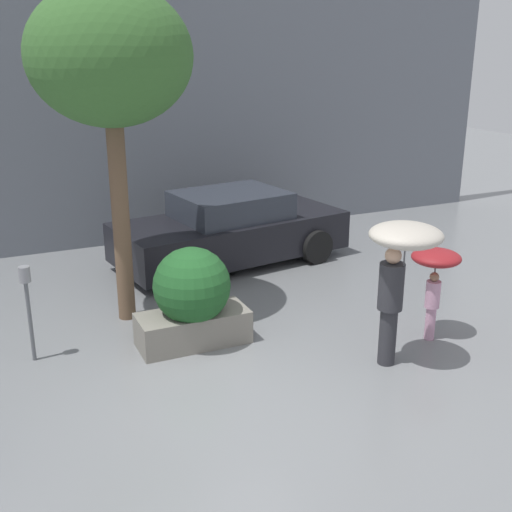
{
  "coord_description": "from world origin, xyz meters",
  "views": [
    {
      "loc": [
        -2.41,
        -6.15,
        3.88
      ],
      "look_at": [
        1.1,
        1.6,
        1.05
      ],
      "focal_mm": 45.0,
      "sensor_mm": 36.0,
      "label": 1
    }
  ],
  "objects_px": {
    "person_child": "(435,267)",
    "parked_car_near": "(231,230)",
    "planter_box": "(192,298)",
    "parking_meter": "(27,294)",
    "person_adult": "(401,257)",
    "street_tree": "(110,59)"
  },
  "relations": [
    {
      "from": "planter_box",
      "to": "parking_meter",
      "type": "xyz_separation_m",
      "value": [
        -2.03,
        0.4,
        0.25
      ]
    },
    {
      "from": "planter_box",
      "to": "person_child",
      "type": "xyz_separation_m",
      "value": [
        3.05,
        -1.15,
        0.36
      ]
    },
    {
      "from": "parked_car_near",
      "to": "street_tree",
      "type": "relative_size",
      "value": 0.95
    },
    {
      "from": "street_tree",
      "to": "parking_meter",
      "type": "distance_m",
      "value": 3.22
    },
    {
      "from": "person_adult",
      "to": "person_child",
      "type": "xyz_separation_m",
      "value": [
        0.95,
        0.47,
        -0.42
      ]
    },
    {
      "from": "person_adult",
      "to": "street_tree",
      "type": "relative_size",
      "value": 0.4
    },
    {
      "from": "parked_car_near",
      "to": "street_tree",
      "type": "bearing_deg",
      "value": 116.9
    },
    {
      "from": "person_child",
      "to": "street_tree",
      "type": "distance_m",
      "value": 5.12
    },
    {
      "from": "planter_box",
      "to": "parked_car_near",
      "type": "bearing_deg",
      "value": 59.22
    },
    {
      "from": "person_adult",
      "to": "planter_box",
      "type": "bearing_deg",
      "value": -158.8
    },
    {
      "from": "person_child",
      "to": "parked_car_near",
      "type": "height_order",
      "value": "parked_car_near"
    },
    {
      "from": "planter_box",
      "to": "parked_car_near",
      "type": "distance_m",
      "value": 3.44
    },
    {
      "from": "person_adult",
      "to": "parking_meter",
      "type": "xyz_separation_m",
      "value": [
        -4.13,
        2.02,
        -0.53
      ]
    },
    {
      "from": "street_tree",
      "to": "parking_meter",
      "type": "bearing_deg",
      "value": -148.99
    },
    {
      "from": "person_child",
      "to": "parked_car_near",
      "type": "relative_size",
      "value": 0.29
    },
    {
      "from": "parked_car_near",
      "to": "planter_box",
      "type": "bearing_deg",
      "value": 140.36
    },
    {
      "from": "person_adult",
      "to": "street_tree",
      "type": "xyz_separation_m",
      "value": [
        -2.71,
        2.87,
        2.24
      ]
    },
    {
      "from": "person_child",
      "to": "street_tree",
      "type": "relative_size",
      "value": 0.27
    },
    {
      "from": "person_adult",
      "to": "street_tree",
      "type": "height_order",
      "value": "street_tree"
    },
    {
      "from": "person_child",
      "to": "person_adult",
      "type": "bearing_deg",
      "value": 157.38
    },
    {
      "from": "parked_car_near",
      "to": "person_adult",
      "type": "bearing_deg",
      "value": 175.42
    },
    {
      "from": "person_adult",
      "to": "parked_car_near",
      "type": "xyz_separation_m",
      "value": [
        -0.34,
        4.58,
        -0.82
      ]
    }
  ]
}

